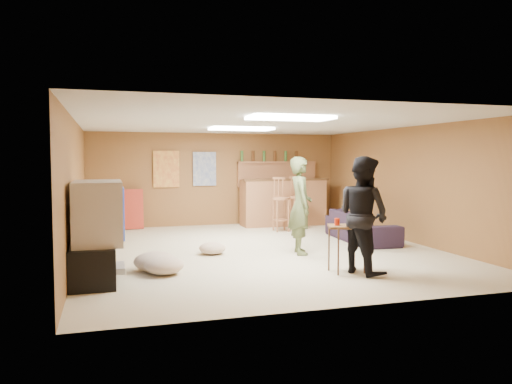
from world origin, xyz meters
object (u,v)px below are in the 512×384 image
object	(u,v)px
person_black	(363,215)
tray_table	(347,249)
tv_body	(98,212)
bar_counter	(283,202)
person_olive	(300,206)
sofa	(361,226)

from	to	relation	value
person_black	tray_table	world-z (taller)	person_black
tv_body	bar_counter	xyz separation A→B (m)	(4.15, 4.45, -0.35)
person_olive	person_black	xyz separation A→B (m)	(0.31, -1.56, 0.00)
person_black	tray_table	xyz separation A→B (m)	(-0.19, 0.11, -0.48)
bar_counter	sofa	bearing A→B (deg)	-75.04
sofa	person_olive	bearing A→B (deg)	122.89
person_olive	tray_table	xyz separation A→B (m)	(0.12, -1.45, -0.48)
bar_counter	person_olive	xyz separation A→B (m)	(-0.95, -3.49, 0.26)
bar_counter	person_black	size ratio (longest dim) A/B	1.23
bar_counter	sofa	distance (m)	2.68
tv_body	bar_counter	world-z (taller)	tv_body
bar_counter	person_black	xyz separation A→B (m)	(-0.64, -5.04, 0.26)
sofa	tray_table	distance (m)	2.81
sofa	tray_table	xyz separation A→B (m)	(-1.52, -2.36, 0.05)
bar_counter	person_black	world-z (taller)	person_black
tray_table	bar_counter	bearing A→B (deg)	80.44
bar_counter	tray_table	size ratio (longest dim) A/B	3.04
tv_body	tray_table	xyz separation A→B (m)	(3.32, -0.49, -0.57)
tv_body	bar_counter	distance (m)	6.09
sofa	tray_table	size ratio (longest dim) A/B	2.95
sofa	person_black	bearing A→B (deg)	155.58
person_olive	person_black	distance (m)	1.59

